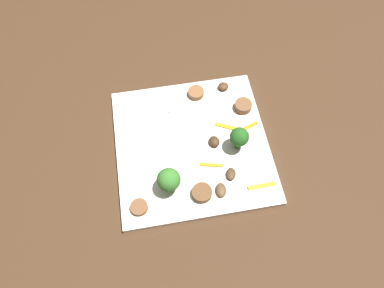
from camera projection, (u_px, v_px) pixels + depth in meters
ground_plane at (192, 147)px, 0.66m from camera, size 1.40×1.40×0.00m
plate at (192, 146)px, 0.66m from camera, size 0.28×0.28×0.01m
fork at (168, 131)px, 0.66m from camera, size 0.17×0.07×0.00m
broccoli_floret_0 at (239, 137)px, 0.62m from camera, size 0.03×0.03×0.05m
broccoli_floret_1 at (169, 180)px, 0.58m from camera, size 0.04×0.04×0.06m
sausage_slice_0 at (243, 106)px, 0.68m from camera, size 0.04×0.04×0.02m
sausage_slice_1 at (196, 93)px, 0.70m from camera, size 0.04×0.04×0.01m
sausage_slice_2 at (201, 193)px, 0.60m from camera, size 0.05×0.05×0.01m
sausage_slice_3 at (139, 207)px, 0.59m from camera, size 0.04×0.04×0.01m
mushroom_0 at (214, 141)px, 0.64m from camera, size 0.03×0.02×0.01m
mushroom_1 at (231, 174)px, 0.62m from camera, size 0.03×0.02×0.01m
mushroom_2 at (223, 86)px, 0.70m from camera, size 0.02×0.02×0.01m
mushroom_3 at (221, 190)px, 0.60m from camera, size 0.03×0.02×0.01m
pepper_strip_0 at (211, 165)px, 0.63m from camera, size 0.02×0.04×0.00m
pepper_strip_1 at (262, 186)px, 0.61m from camera, size 0.01×0.05×0.00m
pepper_strip_2 at (249, 127)px, 0.66m from camera, size 0.02×0.04×0.00m
pepper_strip_3 at (230, 127)px, 0.66m from camera, size 0.03×0.05×0.00m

